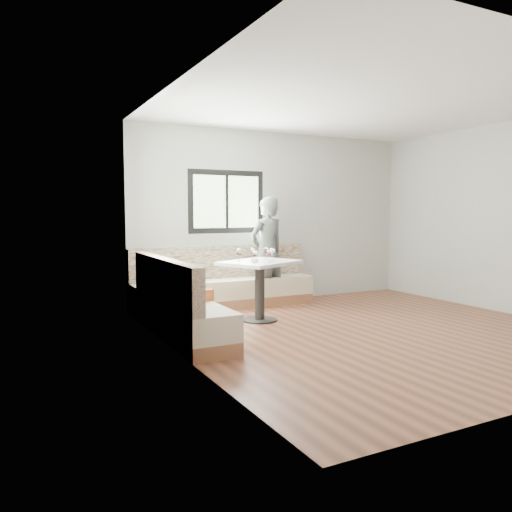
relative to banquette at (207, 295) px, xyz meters
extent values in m
cube|color=brown|center=(1.59, -1.62, -0.33)|extent=(5.00, 5.00, 0.01)
cube|color=white|center=(1.59, -1.62, 2.47)|extent=(5.00, 5.00, 0.01)
cube|color=#B7B7B2|center=(1.59, 0.88, 1.07)|extent=(5.00, 0.01, 2.80)
cube|color=#B7B7B2|center=(-0.91, -1.62, 1.07)|extent=(0.01, 5.00, 2.80)
cube|color=#B7B7B2|center=(4.09, -1.62, 1.07)|extent=(0.01, 5.00, 2.80)
cube|color=black|center=(0.69, 0.87, 1.32)|extent=(1.30, 0.02, 1.00)
cube|color=black|center=(-0.90, -0.72, 1.32)|extent=(0.02, 1.30, 1.00)
cube|color=brown|center=(0.54, 0.60, -0.25)|extent=(2.90, 0.55, 0.16)
cube|color=beige|center=(0.54, 0.60, -0.03)|extent=(2.90, 0.55, 0.29)
cube|color=beige|center=(0.54, 0.81, 0.37)|extent=(2.90, 0.14, 0.50)
cube|color=brown|center=(-0.63, -0.80, -0.25)|extent=(0.55, 2.25, 0.16)
cube|color=beige|center=(-0.63, -0.80, -0.03)|extent=(0.55, 2.25, 0.29)
cube|color=beige|center=(-0.84, -0.80, 0.37)|extent=(0.14, 2.25, 0.50)
cube|color=gold|center=(-0.61, -0.91, 0.18)|extent=(0.58, 0.58, 0.14)
cylinder|color=black|center=(0.60, -0.45, -0.32)|extent=(0.49, 0.49, 0.02)
cylinder|color=black|center=(0.60, -0.45, 0.06)|extent=(0.13, 0.13, 0.78)
cube|color=white|center=(0.60, -0.45, 0.47)|extent=(1.23, 1.12, 0.04)
imported|color=#505855|center=(1.24, 0.53, 0.53)|extent=(0.70, 0.54, 1.73)
cylinder|color=white|center=(0.48, -0.52, 0.51)|extent=(0.10, 0.10, 0.04)
sphere|color=black|center=(0.50, -0.51, 0.52)|extent=(0.02, 0.02, 0.02)
sphere|color=black|center=(0.47, -0.51, 0.52)|extent=(0.02, 0.02, 0.02)
sphere|color=black|center=(0.49, -0.53, 0.52)|extent=(0.02, 0.02, 0.02)
cylinder|color=white|center=(0.40, -0.70, 0.49)|extent=(0.06, 0.06, 0.01)
cylinder|color=white|center=(0.40, -0.70, 0.53)|extent=(0.01, 0.01, 0.08)
ellipsoid|color=white|center=(0.40, -0.70, 0.62)|extent=(0.08, 0.08, 0.09)
cylinder|color=#4F0213|center=(0.40, -0.70, 0.60)|extent=(0.05, 0.05, 0.02)
cylinder|color=white|center=(0.64, -0.66, 0.49)|extent=(0.06, 0.06, 0.01)
cylinder|color=white|center=(0.64, -0.66, 0.53)|extent=(0.01, 0.01, 0.08)
ellipsoid|color=white|center=(0.64, -0.66, 0.62)|extent=(0.08, 0.08, 0.09)
cylinder|color=#4F0213|center=(0.64, -0.66, 0.60)|extent=(0.05, 0.05, 0.02)
cylinder|color=white|center=(0.78, -0.46, 0.49)|extent=(0.06, 0.06, 0.01)
cylinder|color=white|center=(0.78, -0.46, 0.53)|extent=(0.01, 0.01, 0.08)
ellipsoid|color=white|center=(0.78, -0.46, 0.62)|extent=(0.08, 0.08, 0.09)
cylinder|color=#4F0213|center=(0.78, -0.46, 0.60)|extent=(0.05, 0.05, 0.02)
cylinder|color=white|center=(0.55, -0.33, 0.49)|extent=(0.06, 0.06, 0.01)
cylinder|color=white|center=(0.55, -0.33, 0.53)|extent=(0.01, 0.01, 0.08)
ellipsoid|color=white|center=(0.55, -0.33, 0.62)|extent=(0.08, 0.08, 0.09)
cylinder|color=#4F0213|center=(0.55, -0.33, 0.60)|extent=(0.05, 0.05, 0.02)
cylinder|color=white|center=(0.79, -0.27, 0.49)|extent=(0.06, 0.06, 0.01)
cylinder|color=white|center=(0.79, -0.27, 0.53)|extent=(0.01, 0.01, 0.08)
ellipsoid|color=white|center=(0.79, -0.27, 0.62)|extent=(0.08, 0.08, 0.09)
cylinder|color=#4F0213|center=(0.79, -0.27, 0.60)|extent=(0.05, 0.05, 0.02)
cylinder|color=white|center=(0.33, -0.34, 0.49)|extent=(0.06, 0.06, 0.01)
cylinder|color=white|center=(0.33, -0.34, 0.53)|extent=(0.01, 0.01, 0.08)
ellipsoid|color=white|center=(0.33, -0.34, 0.62)|extent=(0.08, 0.08, 0.09)
cylinder|color=#4F0213|center=(0.33, -0.34, 0.60)|extent=(0.05, 0.05, 0.02)
camera|label=1|loc=(-2.53, -6.43, 1.16)|focal=35.00mm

